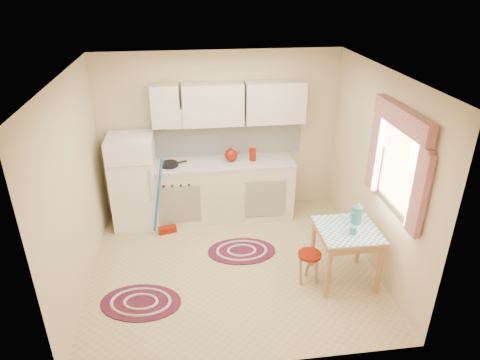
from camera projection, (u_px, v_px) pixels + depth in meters
name	position (u px, v px, depth m)	size (l,w,h in m)	color
room_shell	(242.00, 145.00, 5.16)	(3.64, 3.60, 2.52)	tan
fridge	(134.00, 182.00, 6.28)	(0.65, 0.60, 1.40)	white
broom	(165.00, 197.00, 6.06)	(0.28, 0.12, 1.20)	#1B65AC
base_cabinets	(219.00, 191.00, 6.58)	(2.25, 0.60, 0.88)	beige
countertop	(218.00, 163.00, 6.38)	(2.27, 0.62, 0.04)	beige
frying_pan	(169.00, 164.00, 6.23)	(0.26, 0.26, 0.05)	black
red_kettle	(231.00, 155.00, 6.35)	(0.21, 0.19, 0.21)	maroon
red_canister	(253.00, 155.00, 6.40)	(0.10, 0.10, 0.16)	maroon
table	(345.00, 254.00, 5.23)	(0.72, 0.72, 0.72)	tan
stool	(309.00, 267.00, 5.24)	(0.29, 0.29, 0.42)	maroon
coffee_pot	(357.00, 212.00, 5.13)	(0.15, 0.13, 0.31)	teal
mug	(353.00, 230.00, 4.96)	(0.08, 0.08, 0.10)	teal
rug_center	(242.00, 251.00, 5.90)	(0.94, 0.62, 0.02)	maroon
rug_left	(141.00, 302.00, 4.98)	(0.95, 0.63, 0.02)	maroon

